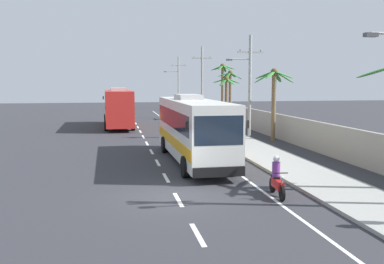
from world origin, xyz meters
The scene contains 15 objects.
ground_plane centered at (0.00, 0.00, 0.00)m, with size 160.00×160.00×0.00m, color #303035.
sidewalk_kerb centered at (6.80, 10.00, 0.07)m, with size 3.20×90.00×0.14m, color #999993.
lane_markings centered at (2.30, 14.29, 0.00)m, with size 3.81×71.00×0.01m.
boundary_wall centered at (10.60, 14.00, 0.99)m, with size 0.24×60.00×1.98m, color #9E998E.
coach_bus_foreground centered at (2.03, 7.29, 1.97)m, with size 2.93×11.65×3.79m.
coach_bus_far_lane centered at (-1.91, 27.06, 2.06)m, with size 3.10×11.10×3.97m.
motorcycle_beside_bus centered at (3.95, -0.70, 0.66)m, with size 0.56×1.96×1.61m.
motorcycle_trailing centered at (3.44, 15.34, 0.64)m, with size 0.56×1.96×1.56m.
utility_pole_mid centered at (8.25, 16.36, 4.38)m, with size 2.99×0.24×8.19m.
utility_pole_far centered at (8.52, 36.01, 4.63)m, with size 2.54×0.24×8.84m.
utility_pole_distant centered at (8.44, 55.66, 4.66)m, with size 3.75×0.24×8.71m.
palm_second centered at (10.46, 29.93, 4.02)m, with size 2.89×2.75×5.81m.
palm_third centered at (9.72, 14.74, 3.87)m, with size 3.12×2.91×5.57m.
palm_fourth centered at (10.50, 33.50, 4.54)m, with size 2.92×2.73×6.70m.
palm_farthest centered at (8.92, 25.76, 3.47)m, with size 2.76×2.72×5.09m.
Camera 1 is at (-2.40, -16.59, 4.53)m, focal length 40.27 mm.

